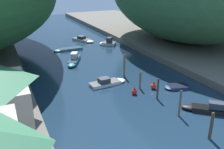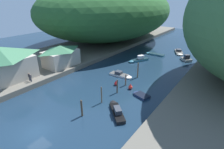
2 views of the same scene
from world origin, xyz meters
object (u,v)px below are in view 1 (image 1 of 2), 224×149
Objects in this scene: boat_cabin_cruiser at (209,109)px; boat_near_quay at (74,60)px; channel_buoy_near at (154,86)px; boat_small_dinghy at (84,40)px; boat_moored_right at (108,82)px; boat_red_skiff at (107,43)px; boat_white_cruiser at (67,49)px; boat_navy_launch at (175,87)px; channel_buoy_far at (134,91)px.

boat_near_quay is at bearing 61.98° from boat_cabin_cruiser.
boat_near_quay reaches higher than boat_cabin_cruiser.
boat_small_dinghy is at bearing 89.57° from channel_buoy_near.
boat_moored_right is 0.88× the size of boat_small_dinghy.
boat_moored_right is at bearing -163.17° from boat_red_skiff.
boat_white_cruiser is at bearing -70.99° from boat_near_quay.
boat_red_skiff is 31.70m from boat_cabin_cruiser.
boat_red_skiff is 25.03m from boat_navy_launch.
boat_navy_launch is (7.69, -5.16, -0.11)m from boat_moored_right.
boat_red_skiff is 0.74× the size of boat_cabin_cruiser.
boat_near_quay reaches higher than channel_buoy_near.
channel_buoy_near is (-2.79, 1.12, 0.26)m from boat_navy_launch.
boat_white_cruiser is at bearing 22.13° from boat_small_dinghy.
channel_buoy_near is 1.10× the size of channel_buoy_far.
boat_red_skiff is (8.72, 19.84, 0.21)m from boat_moored_right.
channel_buoy_near is (4.90, -4.04, 0.15)m from boat_moored_right.
boat_cabin_cruiser is 1.53× the size of boat_navy_launch.
boat_red_skiff is 0.65× the size of boat_small_dinghy.
boat_small_dinghy is at bearing 44.22° from boat_cabin_cruiser.
boat_white_cruiser is 32.13m from boat_cabin_cruiser.
boat_navy_launch is (2.57, -30.71, -0.15)m from boat_small_dinghy.
boat_white_cruiser is 23.96m from channel_buoy_far.
boat_red_skiff is at bearing 80.93° from channel_buoy_near.
boat_moored_right is 6.36m from channel_buoy_near.
channel_buoy_near reaches higher than boat_moored_right.
boat_small_dinghy is 29.59m from channel_buoy_near.
boat_small_dinghy is 1.14× the size of boat_cabin_cruiser.
boat_red_skiff reaches higher than channel_buoy_far.
boat_navy_launch is at bearing -21.82° from channel_buoy_near.
boat_near_quay is 15.90m from channel_buoy_far.
boat_near_quay is 18.76m from boat_navy_launch.
channel_buoy_far is at bearing -155.53° from boat_red_skiff.
channel_buoy_far reaches higher than boat_white_cruiser.
boat_small_dinghy is (5.12, 25.55, 0.05)m from boat_moored_right.
boat_white_cruiser is 1.50× the size of boat_red_skiff.
boat_red_skiff reaches higher than boat_white_cruiser.
channel_buoy_near is (5.40, -23.47, 0.24)m from boat_white_cruiser.
channel_buoy_far is (3.34, -15.55, -0.06)m from boat_near_quay.
boat_moored_right is 4.54× the size of channel_buoy_near.
boat_white_cruiser is 24.08m from channel_buoy_near.
boat_navy_launch is at bearing 35.72° from boat_cabin_cruiser.
channel_buoy_far is at bearing 77.06° from boat_cabin_cruiser.
boat_small_dinghy is at bearing 83.53° from channel_buoy_far.
boat_red_skiff is at bearing 152.50° from boat_moored_right.
channel_buoy_far is (-5.32, 7.38, 0.03)m from boat_cabin_cruiser.
boat_red_skiff is 3.66× the size of channel_buoy_far.
channel_buoy_near is at bearing -148.53° from boat_red_skiff.
boat_near_quay is 1.13× the size of boat_moored_right.
boat_cabin_cruiser reaches higher than channel_buoy_far.
boat_cabin_cruiser is at bearing 27.05° from boat_moored_right.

